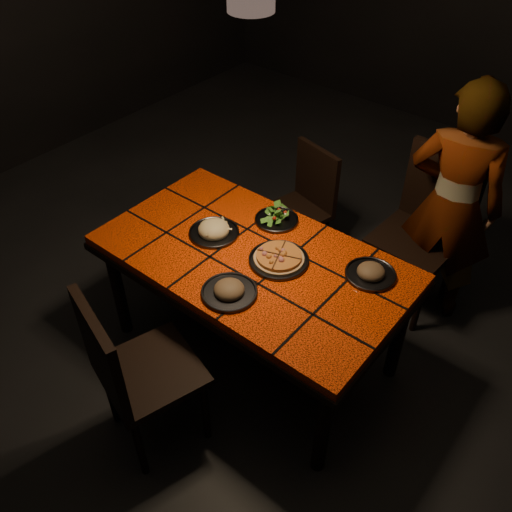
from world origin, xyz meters
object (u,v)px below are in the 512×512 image
Objects in this scene: plate_pizza at (279,259)px; plate_pasta at (214,230)px; diner at (452,206)px; chair_far_right at (426,221)px; dining_table at (253,266)px; chair_far_left at (305,200)px; chair_near at (131,369)px.

plate_pasta is at bearing -174.19° from plate_pizza.
plate_pizza is at bearing 53.96° from diner.
chair_far_right reaches higher than plate_pasta.
diner is 5.61× the size of plate_pasta.
plate_pizza reaches higher than dining_table.
chair_far_right is 3.11× the size of plate_pizza.
dining_table is at bearing -58.17° from chair_far_left.
chair_far_right reaches higher than plate_pizza.
chair_far_right is at bearing 53.68° from plate_pasta.
plate_pasta is at bearing 39.23° from diner.
chair_far_right is at bearing -14.39° from diner.
chair_near is at bearing -75.56° from plate_pasta.
plate_pasta is at bearing -58.48° from chair_near.
dining_table is 0.17m from plate_pizza.
chair_far_left is (-0.22, 1.70, -0.07)m from chair_near.
chair_far_left reaches higher than plate_pasta.
dining_table is at bearing -77.61° from chair_near.
chair_near is 2.94× the size of plate_pizza.
chair_far_right is 1.08m from plate_pizza.
plate_pizza is at bearing 18.98° from dining_table.
plate_pizza is (-0.36, -1.00, 0.18)m from chair_far_right.
chair_far_right is 1.31m from plate_pasta.
diner reaches higher than chair_far_left.
chair_near is (-0.07, -0.80, -0.11)m from dining_table.
plate_pizza is at bearing -106.82° from chair_far_right.
chair_far_right is at bearing -89.84° from chair_near.
chair_far_left is 0.81m from chair_far_right.
dining_table is 4.89× the size of plate_pizza.
chair_far_left is (-0.29, 0.90, -0.19)m from dining_table.
chair_far_right reaches higher than chair_far_left.
chair_far_left is at bearing -1.37° from diner.
diner is at bearing 22.82° from chair_far_left.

